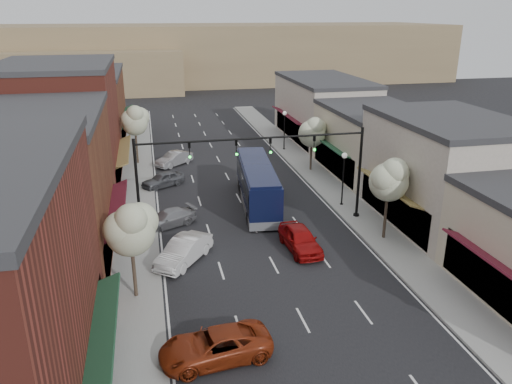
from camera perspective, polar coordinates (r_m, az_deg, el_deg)
ground at (r=29.57m, az=3.02°, el=-10.13°), size 160.00×160.00×0.00m
sidewalk_left at (r=45.59m, az=-13.48°, el=0.55°), size 2.80×73.00×0.15m
sidewalk_right at (r=48.09m, az=6.91°, el=1.99°), size 2.80×73.00×0.15m
curb_left at (r=45.57m, az=-11.73°, el=0.68°), size 0.25×73.00×0.17m
curb_right at (r=47.66m, az=5.32°, el=1.88°), size 0.25×73.00×0.17m
bldg_left_midnear at (r=33.07m, az=-24.38°, el=0.24°), size 10.14×14.10×9.40m
bldg_left_midfar at (r=46.18m, az=-21.30°, el=6.86°), size 10.14×14.10×10.90m
bldg_left_far at (r=61.97m, az=-19.13°, el=9.00°), size 10.14×18.10×8.40m
bldg_right_midnear at (r=38.53m, az=20.77°, el=2.20°), size 9.14×12.10×7.90m
bldg_right_midfar at (r=48.77m, az=13.18°, el=5.64°), size 9.14×12.10×6.40m
bldg_right_far at (r=61.30m, az=7.68°, el=9.33°), size 9.14×16.10×7.40m
hill_far at (r=115.16m, az=-9.19°, el=15.36°), size 120.00×30.00×12.00m
hill_near at (r=104.75m, az=-22.78°, el=12.57°), size 50.00×20.00×8.00m
signal_mast_right at (r=36.42m, az=8.41°, el=3.51°), size 8.22×0.46×7.00m
signal_mast_left at (r=34.20m, az=-9.55°, el=2.35°), size 8.22×0.46×7.00m
tree_right_near at (r=34.02m, az=15.07°, el=1.53°), size 2.85×2.65×5.95m
tree_right_far at (r=48.34m, az=6.48°, el=6.92°), size 2.85×2.65×5.43m
tree_left_near at (r=26.78m, az=-14.11°, el=-3.98°), size 2.85×2.65×5.69m
tree_left_far at (r=51.60m, az=-13.68°, el=8.01°), size 2.85×2.65×6.13m
lamp_post_near at (r=39.88m, az=9.98°, el=2.45°), size 0.44×0.44×4.44m
lamp_post_far at (r=55.91m, az=3.27°, el=7.76°), size 0.44×0.44×4.44m
coach_bus at (r=39.91m, az=0.15°, el=0.92°), size 3.55×11.32×3.41m
red_hatchback at (r=32.89m, az=5.07°, el=-5.36°), size 2.16×4.73×1.57m
parked_car_a at (r=23.45m, az=-4.69°, el=-17.12°), size 5.30×2.91×1.41m
parked_car_b at (r=31.55m, az=-8.26°, el=-6.68°), size 4.09×4.79×1.55m
parked_car_c at (r=36.87m, az=-10.01°, el=-3.00°), size 4.55×3.34×1.23m
parked_car_d at (r=45.25m, az=-10.57°, el=1.42°), size 4.21×3.37×1.35m
parked_car_e at (r=51.40m, az=-9.35°, el=3.77°), size 4.11×3.92×1.39m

